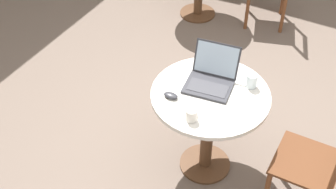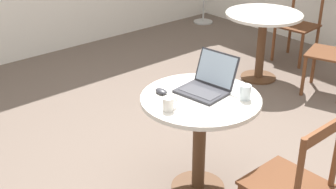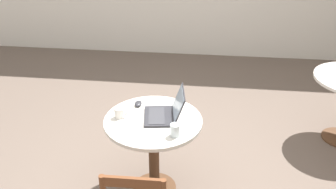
% 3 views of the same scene
% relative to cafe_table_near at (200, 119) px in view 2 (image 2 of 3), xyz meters
% --- Properties ---
extents(ground_plane, '(16.00, 16.00, 0.00)m').
position_rel_cafe_table_near_xyz_m(ground_plane, '(0.10, 0.04, -0.58)').
color(ground_plane, '#66564C').
extents(cafe_table_near, '(0.81, 0.81, 0.74)m').
position_rel_cafe_table_near_xyz_m(cafe_table_near, '(0.00, 0.00, 0.00)').
color(cafe_table_near, '#51331E').
rests_on(cafe_table_near, ground_plane).
extents(cafe_table_mid, '(0.81, 0.81, 0.74)m').
position_rel_cafe_table_near_xyz_m(cafe_table_mid, '(1.90, 1.00, 0.00)').
color(cafe_table_mid, '#51331E').
rests_on(cafe_table_mid, ground_plane).
extents(chair_near_front, '(0.42, 0.42, 0.90)m').
position_rel_cafe_table_near_xyz_m(chair_near_front, '(0.01, -0.76, -0.13)').
color(chair_near_front, brown).
rests_on(chair_near_front, ground_plane).
extents(chair_mid_right, '(0.46, 0.46, 0.90)m').
position_rel_cafe_table_near_xyz_m(chair_mid_right, '(2.69, 1.08, -0.13)').
color(chair_mid_right, brown).
rests_on(chair_mid_right, ground_plane).
extents(chair_mid_front, '(0.53, 0.53, 0.90)m').
position_rel_cafe_table_near_xyz_m(chair_mid_front, '(2.14, 0.27, -0.13)').
color(chair_mid_front, brown).
rests_on(chair_mid_front, ground_plane).
extents(laptop, '(0.36, 0.36, 0.24)m').
position_rel_cafe_table_near_xyz_m(laptop, '(0.09, 0.04, 0.21)').
color(laptop, '#2D2D33').
rests_on(laptop, cafe_table_near).
extents(mouse, '(0.06, 0.10, 0.03)m').
position_rel_cafe_table_near_xyz_m(mouse, '(-0.16, 0.21, 0.18)').
color(mouse, '#2D2D33').
rests_on(mouse, cafe_table_near).
extents(mug, '(0.11, 0.07, 0.09)m').
position_rel_cafe_table_near_xyz_m(mug, '(-0.28, 0.00, 0.21)').
color(mug, silver).
rests_on(mug, cafe_table_near).
extents(drinking_glass, '(0.07, 0.07, 0.10)m').
position_rel_cafe_table_near_xyz_m(drinking_glass, '(0.20, -0.21, 0.21)').
color(drinking_glass, silver).
rests_on(drinking_glass, cafe_table_near).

